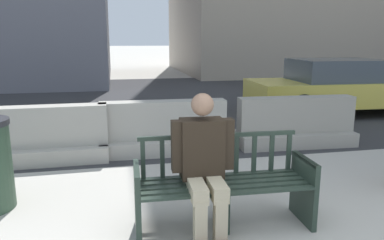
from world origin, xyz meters
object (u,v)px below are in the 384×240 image
object	(u,v)px
street_bench	(223,188)
seated_person	(204,162)
jersey_barrier_right	(295,126)
jersey_barrier_centre	(164,132)
jersey_barrier_left	(39,140)
car_taxi_near	(339,87)

from	to	relation	value
street_bench	seated_person	size ratio (longest dim) A/B	1.30
street_bench	jersey_barrier_right	xyz separation A→B (m)	(2.02, 2.51, -0.06)
jersey_barrier_centre	jersey_barrier_left	size ratio (longest dim) A/B	1.00
street_bench	car_taxi_near	size ratio (longest dim) A/B	0.38
street_bench	jersey_barrier_centre	xyz separation A→B (m)	(-0.24, 2.55, -0.06)
street_bench	seated_person	bearing A→B (deg)	-166.20
street_bench	seated_person	distance (m)	0.36
jersey_barrier_right	car_taxi_near	bearing A→B (deg)	45.22
car_taxi_near	seated_person	bearing A→B (deg)	-132.89
seated_person	car_taxi_near	xyz separation A→B (m)	(4.54, 4.89, -0.03)
seated_person	jersey_barrier_right	size ratio (longest dim) A/B	0.65
jersey_barrier_centre	jersey_barrier_left	world-z (taller)	same
jersey_barrier_centre	car_taxi_near	distance (m)	5.13
car_taxi_near	street_bench	bearing A→B (deg)	-131.87
jersey_barrier_centre	jersey_barrier_right	xyz separation A→B (m)	(2.26, -0.04, 0.00)
jersey_barrier_left	car_taxi_near	world-z (taller)	car_taxi_near
street_bench	car_taxi_near	bearing A→B (deg)	48.13
jersey_barrier_left	jersey_barrier_right	bearing A→B (deg)	0.85
seated_person	jersey_barrier_right	xyz separation A→B (m)	(2.23, 2.56, -0.35)
jersey_barrier_left	jersey_barrier_right	xyz separation A→B (m)	(4.14, 0.06, 0.00)
car_taxi_near	jersey_barrier_left	bearing A→B (deg)	-159.66
street_bench	car_taxi_near	distance (m)	6.50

